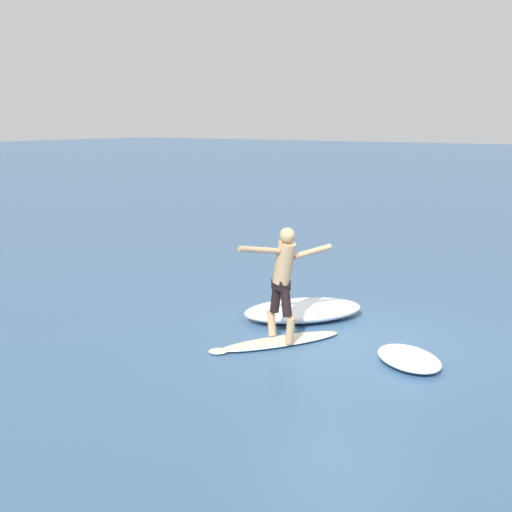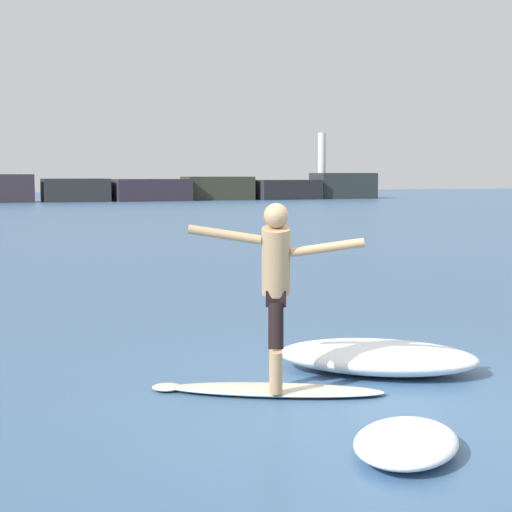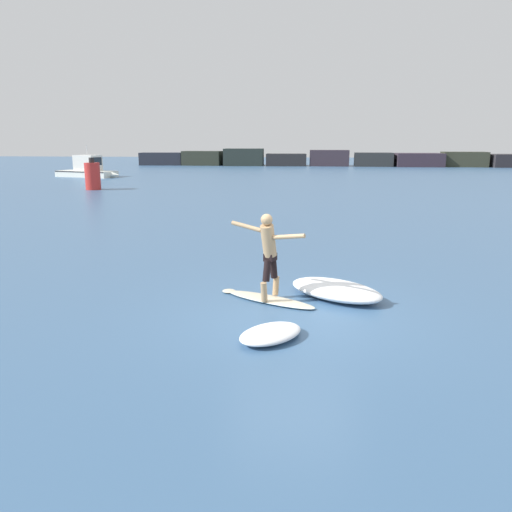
% 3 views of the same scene
% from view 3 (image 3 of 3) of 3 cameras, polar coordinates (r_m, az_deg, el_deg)
% --- Properties ---
extents(ground_plane, '(200.00, 200.00, 0.00)m').
position_cam_3_polar(ground_plane, '(9.95, 4.44, -6.68)').
color(ground_plane, '#3D6189').
extents(rock_jetty_breakwater, '(59.93, 4.83, 5.84)m').
position_cam_3_polar(rock_jetty_breakwater, '(71.68, 11.97, 10.81)').
color(rock_jetty_breakwater, '#262A33').
rests_on(rock_jetty_breakwater, ground).
extents(surfboard, '(2.27, 1.50, 0.20)m').
position_cam_3_polar(surfboard, '(10.74, 1.43, -4.95)').
color(surfboard, beige).
rests_on(surfboard, ground).
extents(surfer, '(1.61, 0.87, 1.84)m').
position_cam_3_polar(surfer, '(10.37, 1.47, 0.81)').
color(surfer, tan).
rests_on(surfer, surfboard).
extents(fishing_boat_near_jetty, '(6.96, 3.78, 2.97)m').
position_cam_3_polar(fishing_boat_near_jetty, '(51.23, -18.68, 9.34)').
color(fishing_boat_near_jetty, white).
rests_on(fishing_boat_near_jetty, ground).
extents(channel_marker_buoy, '(1.06, 1.06, 2.24)m').
position_cam_3_polar(channel_marker_buoy, '(37.48, -18.17, 8.69)').
color(channel_marker_buoy, red).
rests_on(channel_marker_buoy, ground).
extents(wave_foam_at_tail, '(1.42, 1.49, 0.20)m').
position_cam_3_polar(wave_foam_at_tail, '(8.70, 1.68, -8.86)').
color(wave_foam_at_tail, white).
rests_on(wave_foam_at_tail, ground).
extents(wave_foam_at_nose, '(2.50, 2.29, 0.34)m').
position_cam_3_polar(wave_foam_at_nose, '(11.07, 9.10, -3.84)').
color(wave_foam_at_nose, white).
rests_on(wave_foam_at_nose, ground).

